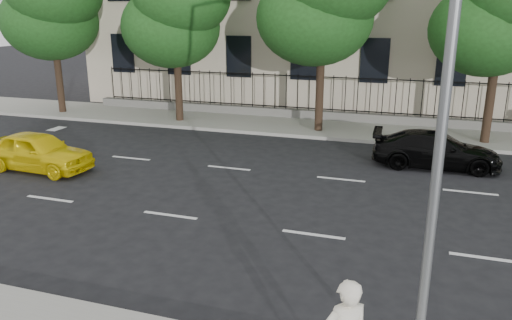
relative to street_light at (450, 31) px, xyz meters
The scene contains 8 objects.
ground 5.99m from the street_light, 144.73° to the left, with size 120.00×120.00×0.00m, color black.
far_sidewalk 16.75m from the street_light, 99.01° to the left, with size 60.00×4.00×0.15m, color gray.
lane_markings 8.67m from the street_light, 110.98° to the left, with size 49.60×4.62×0.01m, color silver, non-canonical shape.
iron_fence 18.21m from the street_light, 98.14° to the left, with size 30.00×0.50×2.20m.
street_light is the anchor object (origin of this frame).
tree_b 18.99m from the street_light, 127.15° to the left, with size 5.53×5.12×8.97m.
yellow_taxi 15.02m from the street_light, 152.99° to the left, with size 1.60×3.99×1.36m, color yellow.
black_sedan 12.07m from the street_light, 87.59° to the left, with size 1.79×4.41×1.28m, color black.
Camera 1 is at (2.17, -8.83, 5.41)m, focal length 35.00 mm.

